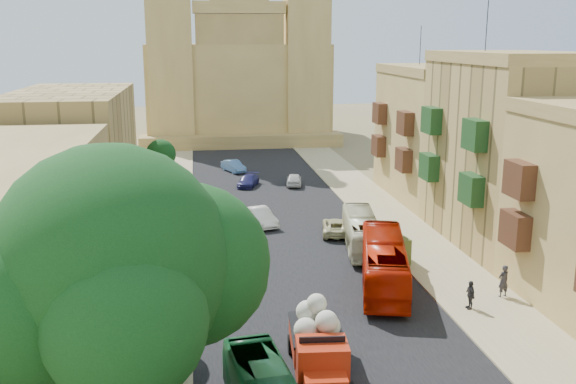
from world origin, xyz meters
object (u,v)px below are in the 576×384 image
object	(u,v)px
street_tree_a	(125,270)
car_cream	(336,226)
ficus_tree	(115,271)
bus_red_east	(384,263)
street_tree_b	(144,216)
street_tree_c	(154,181)
street_tree_d	(161,154)
red_truck	(318,344)
car_white_a	(260,217)
car_blue_b	(234,166)
pedestrian_a	(503,281)
car_dkblue	(248,181)
pedestrian_c	(470,295)
car_white_b	(294,179)
olive_pickup	(385,245)
bus_cream_east	(361,232)
car_blue_a	(222,262)
church	(237,75)

from	to	relation	value
street_tree_a	car_cream	world-z (taller)	street_tree_a
ficus_tree	bus_red_east	xyz separation A→B (m)	(13.99, 13.30, -5.13)
ficus_tree	street_tree_a	bearing A→B (deg)	94.29
street_tree_b	street_tree_c	distance (m)	12.00
street_tree_d	red_truck	xyz separation A→B (m)	(8.64, -40.69, -1.60)
red_truck	car_white_a	world-z (taller)	red_truck
car_blue_b	pedestrian_a	xyz separation A→B (m)	(13.24, -38.72, 0.31)
street_tree_d	car_dkblue	size ratio (longest dim) A/B	1.18
car_dkblue	pedestrian_a	distance (m)	33.42
street_tree_c	car_cream	size ratio (longest dim) A/B	1.00
bus_red_east	car_cream	xyz separation A→B (m)	(-0.54, 10.92, -0.86)
street_tree_b	car_cream	size ratio (longest dim) A/B	1.08
red_truck	pedestrian_a	world-z (taller)	red_truck
red_truck	bus_red_east	xyz separation A→B (m)	(5.95, 10.00, -0.07)
street_tree_b	car_white_a	world-z (taller)	street_tree_b
street_tree_a	pedestrian_c	xyz separation A→B (m)	(18.38, 1.36, -2.95)
car_white_a	car_white_b	size ratio (longest dim) A/B	1.16
car_dkblue	pedestrian_c	size ratio (longest dim) A/B	2.43
car_white_a	pedestrian_c	xyz separation A→B (m)	(9.85, -18.10, 0.10)
pedestrian_a	pedestrian_c	xyz separation A→B (m)	(-2.61, -1.34, -0.15)
ficus_tree	olive_pickup	size ratio (longest dim) A/B	2.50
street_tree_c	bus_cream_east	size ratio (longest dim) A/B	0.49
bus_red_east	car_white_b	distance (m)	28.21
ficus_tree	bus_cream_east	size ratio (longest dim) A/B	1.24
car_blue_b	pedestrian_c	size ratio (longest dim) A/B	2.44
street_tree_d	bus_red_east	bearing A→B (deg)	-64.58
street_tree_b	street_tree_c	xyz separation A→B (m)	(0.00, 12.00, -0.22)
street_tree_d	car_blue_a	xyz separation A→B (m)	(5.00, -26.94, -2.46)
street_tree_c	car_blue_a	bearing A→B (deg)	-71.49
car_cream	pedestrian_a	bearing A→B (deg)	128.36
ficus_tree	pedestrian_a	distance (m)	23.70
bus_cream_east	street_tree_b	bearing A→B (deg)	10.89
car_white_a	street_tree_d	bearing A→B (deg)	100.62
bus_cream_east	pedestrian_a	xyz separation A→B (m)	(5.91, -9.81, -0.29)
car_blue_b	pedestrian_c	world-z (taller)	pedestrian_c
church	street_tree_b	distance (m)	55.88
street_tree_c	car_white_b	distance (m)	16.62
street_tree_b	bus_red_east	size ratio (longest dim) A/B	0.45
olive_pickup	red_truck	bearing A→B (deg)	-116.49
car_white_a	pedestrian_c	distance (m)	20.61
red_truck	olive_pickup	bearing A→B (deg)	63.51
car_blue_a	olive_pickup	bearing A→B (deg)	20.60
street_tree_a	car_blue_a	world-z (taller)	street_tree_a
bus_red_east	car_white_b	world-z (taller)	bus_red_east
ficus_tree	street_tree_c	world-z (taller)	ficus_tree
bus_red_east	pedestrian_c	bearing A→B (deg)	148.02
red_truck	bus_cream_east	size ratio (longest dim) A/B	0.69
car_blue_a	car_cream	bearing A→B (deg)	51.66
red_truck	car_blue_b	bearing A→B (deg)	91.11
olive_pickup	pedestrian_c	size ratio (longest dim) A/B	2.73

